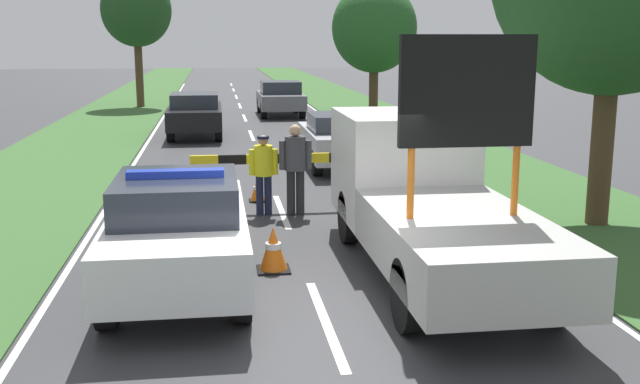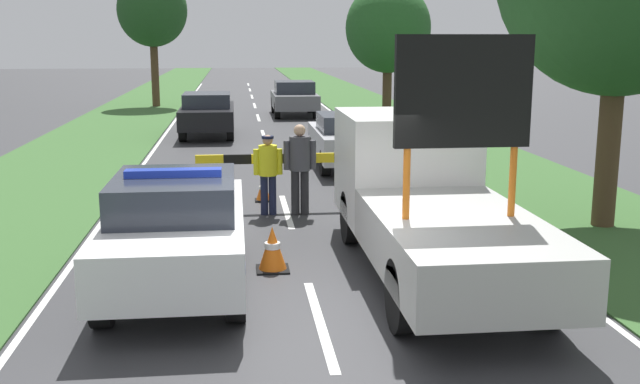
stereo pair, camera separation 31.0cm
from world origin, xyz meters
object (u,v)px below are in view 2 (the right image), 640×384
at_px(roadside_tree_near_left, 152,11).
at_px(police_car, 176,229).
at_px(pedestrian_civilian, 300,162).
at_px(queued_car_sedan_silver, 349,139).
at_px(traffic_cone_centre_front, 263,190).
at_px(work_truck, 423,194).
at_px(queued_car_sedan_black, 207,113).
at_px(traffic_cone_near_police, 272,249).
at_px(queued_car_suv_grey, 294,98).
at_px(roadside_tree_mid_left, 388,28).
at_px(police_officer, 268,168).
at_px(road_barrier, 279,163).

bearing_deg(roadside_tree_near_left, police_car, -83.70).
height_order(pedestrian_civilian, queued_car_sedan_silver, pedestrian_civilian).
bearing_deg(pedestrian_civilian, traffic_cone_centre_front, 116.43).
distance_m(work_truck, pedestrian_civilian, 3.88).
bearing_deg(pedestrian_civilian, queued_car_sedan_black, 99.79).
relative_size(traffic_cone_near_police, queued_car_suv_grey, 0.16).
bearing_deg(police_car, roadside_tree_near_left, 97.41).
xyz_separation_m(queued_car_sedan_black, queued_car_suv_grey, (3.62, 6.84, -0.01)).
relative_size(police_car, work_truck, 0.71).
relative_size(traffic_cone_centre_front, roadside_tree_mid_left, 0.09).
relative_size(police_officer, roadside_tree_mid_left, 0.28).
bearing_deg(pedestrian_civilian, queued_car_suv_grey, 85.50).
xyz_separation_m(road_barrier, roadside_tree_mid_left, (5.53, 16.38, 2.88)).
height_order(traffic_cone_centre_front, roadside_tree_near_left, roadside_tree_near_left).
bearing_deg(roadside_tree_mid_left, traffic_cone_centre_front, -110.46).
height_order(road_barrier, traffic_cone_centre_front, road_barrier).
distance_m(police_officer, queued_car_suv_grey, 19.29).
height_order(traffic_cone_near_police, queued_car_sedan_silver, queued_car_sedan_silver).
height_order(work_truck, traffic_cone_near_police, work_truck).
bearing_deg(work_truck, traffic_cone_centre_front, -62.65).
distance_m(police_car, queued_car_sedan_silver, 10.36).
bearing_deg(work_truck, queued_car_sedan_black, -73.96).
relative_size(police_car, queued_car_sedan_black, 1.00).
bearing_deg(traffic_cone_centre_front, queued_car_sedan_black, 97.95).
bearing_deg(queued_car_sedan_silver, pedestrian_civilian, 71.71).
bearing_deg(queued_car_sedan_silver, work_truck, 88.58).
xyz_separation_m(police_car, traffic_cone_centre_front, (1.39, 5.54, -0.60)).
xyz_separation_m(pedestrian_civilian, queued_car_sedan_silver, (1.79, 5.41, -0.29)).
distance_m(work_truck, traffic_cone_centre_front, 5.44).
bearing_deg(queued_car_sedan_black, roadside_tree_near_left, -75.95).
bearing_deg(police_officer, police_car, 52.62).
bearing_deg(queued_car_suv_grey, police_car, 81.60).
height_order(police_officer, queued_car_sedan_silver, police_officer).
bearing_deg(queued_car_suv_grey, road_barrier, 84.60).
xyz_separation_m(work_truck, queued_car_sedan_black, (-3.79, 15.96, -0.30)).
relative_size(traffic_cone_near_police, traffic_cone_centre_front, 1.35).
xyz_separation_m(pedestrian_civilian, queued_car_sedan_black, (-2.22, 12.41, -0.23)).
bearing_deg(roadside_tree_mid_left, queued_car_sedan_silver, -106.25).
height_order(queued_car_sedan_silver, queued_car_suv_grey, queued_car_suv_grey).
distance_m(queued_car_sedan_black, roadside_tree_mid_left, 9.18).
distance_m(pedestrian_civilian, queued_car_sedan_silver, 5.71).
bearing_deg(pedestrian_civilian, road_barrier, 121.85).
height_order(police_officer, roadside_tree_near_left, roadside_tree_near_left).
bearing_deg(police_car, police_officer, 72.36).
bearing_deg(traffic_cone_centre_front, police_car, -104.10).
relative_size(police_officer, roadside_tree_near_left, 0.24).
bearing_deg(traffic_cone_near_police, traffic_cone_centre_front, 89.48).
bearing_deg(roadside_tree_near_left, work_truck, -76.35).
xyz_separation_m(police_car, queued_car_sedan_silver, (3.86, 9.62, -0.09)).
height_order(queued_car_suv_grey, roadside_tree_mid_left, roadside_tree_mid_left).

